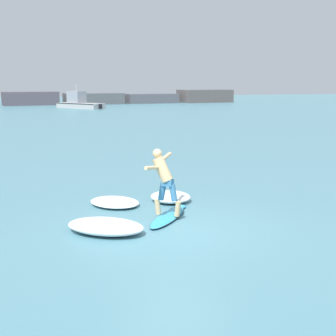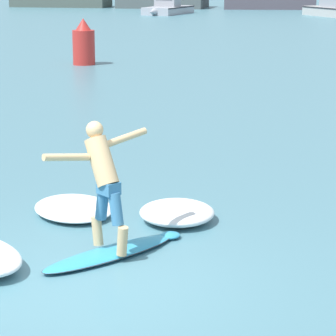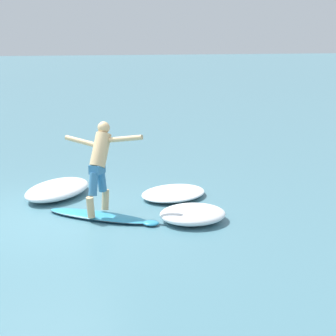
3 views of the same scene
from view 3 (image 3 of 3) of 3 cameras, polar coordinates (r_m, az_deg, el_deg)
ground_plane at (r=10.25m, az=-12.09°, el=-5.19°), size 200.00×200.00×0.00m
surfboard at (r=10.17m, az=-6.89°, el=-4.87°), size 1.69×1.94×0.23m
surfer at (r=10.02m, az=-6.92°, el=0.81°), size 1.09×1.26×1.63m
wave_foam_at_tail at (r=11.68m, az=-11.15°, el=-2.14°), size 2.04×1.90×0.30m
wave_foam_at_nose at (r=9.93m, az=2.53°, el=-4.70°), size 1.31×1.39×0.26m
wave_foam_beside at (r=11.42m, az=0.56°, el=-2.56°), size 1.75×1.84×0.17m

